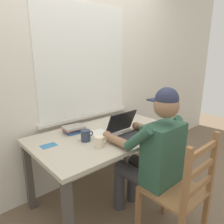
{
  "coord_description": "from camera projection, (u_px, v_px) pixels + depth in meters",
  "views": [
    {
      "loc": [
        -1.21,
        -1.45,
        1.47
      ],
      "look_at": [
        0.02,
        -0.05,
        0.95
      ],
      "focal_mm": 33.18,
      "sensor_mm": 36.0,
      "label": 1
    }
  ],
  "objects": [
    {
      "name": "back_wall",
      "position": [
        77.0,
        71.0,
        2.22
      ],
      "size": [
        6.0,
        0.08,
        2.6
      ],
      "color": "silver",
      "rests_on": "ground"
    },
    {
      "name": "laptop",
      "position": [
        128.0,
        131.0,
        1.92
      ],
      "size": [
        0.33,
        0.32,
        0.22
      ],
      "color": "black",
      "rests_on": "desk"
    },
    {
      "name": "paper_pile_back_corner",
      "position": [
        94.0,
        133.0,
        2.0
      ],
      "size": [
        0.26,
        0.2,
        0.01
      ],
      "primitive_type": "cube",
      "rotation": [
        0.0,
        0.0,
        -0.23
      ],
      "color": "silver",
      "rests_on": "desk"
    },
    {
      "name": "coffee_mug_white",
      "position": [
        100.0,
        142.0,
        1.71
      ],
      "size": [
        0.12,
        0.08,
        0.09
      ],
      "color": "beige",
      "rests_on": "desk"
    },
    {
      "name": "book_stack_main",
      "position": [
        73.0,
        129.0,
        2.03
      ],
      "size": [
        0.21,
        0.17,
        0.07
      ],
      "color": "#2D5B9E",
      "rests_on": "desk"
    },
    {
      "name": "coffee_mug_dark",
      "position": [
        86.0,
        136.0,
        1.82
      ],
      "size": [
        0.12,
        0.08,
        0.1
      ],
      "color": "#2D384C",
      "rests_on": "desk"
    },
    {
      "name": "landscape_photo_print",
      "position": [
        49.0,
        146.0,
        1.74
      ],
      "size": [
        0.13,
        0.09,
        0.0
      ],
      "primitive_type": "cube",
      "rotation": [
        0.0,
        0.0,
        -0.02
      ],
      "color": "teal",
      "rests_on": "desk"
    },
    {
      "name": "wooden_chair",
      "position": [
        180.0,
        192.0,
        1.57
      ],
      "size": [
        0.42,
        0.42,
        0.93
      ],
      "color": "olive",
      "rests_on": "ground"
    },
    {
      "name": "desk",
      "position": [
        107.0,
        141.0,
        2.04
      ],
      "size": [
        1.42,
        0.84,
        0.73
      ],
      "color": "#BCB29E",
      "rests_on": "ground"
    },
    {
      "name": "seated_person",
      "position": [
        152.0,
        152.0,
        1.72
      ],
      "size": [
        0.5,
        0.6,
        1.24
      ],
      "color": "#2D5642",
      "rests_on": "ground"
    },
    {
      "name": "paper_pile_near_laptop",
      "position": [
        112.0,
        136.0,
        1.93
      ],
      "size": [
        0.24,
        0.2,
        0.01
      ],
      "primitive_type": "cube",
      "rotation": [
        0.0,
        0.0,
        -0.03
      ],
      "color": "white",
      "rests_on": "desk"
    },
    {
      "name": "ground_plane",
      "position": [
        107.0,
        197.0,
        2.21
      ],
      "size": [
        8.0,
        8.0,
        0.0
      ],
      "primitive_type": "plane",
      "color": "brown"
    },
    {
      "name": "computer_mouse",
      "position": [
        148.0,
        130.0,
        2.05
      ],
      "size": [
        0.06,
        0.1,
        0.03
      ],
      "primitive_type": "ellipsoid",
      "color": "black",
      "rests_on": "desk"
    }
  ]
}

